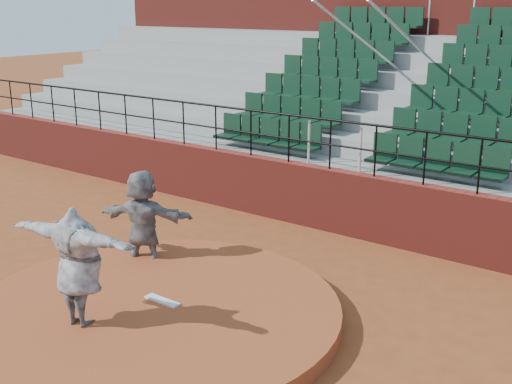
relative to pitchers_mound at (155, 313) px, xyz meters
The scene contains 9 objects.
ground 0.12m from the pitchers_mound, ahead, with size 90.00×90.00×0.00m, color brown.
pitchers_mound is the anchor object (origin of this frame).
pitching_rubber 0.21m from the pitchers_mound, 90.00° to the left, with size 0.60×0.15×0.03m, color white.
boundary_wall 5.03m from the pitchers_mound, 90.00° to the left, with size 24.00×0.30×1.30m, color maroon.
wall_railing 5.35m from the pitchers_mound, 90.00° to the left, with size 24.04×0.05×1.03m.
seating_deck 8.75m from the pitchers_mound, 90.00° to the left, with size 24.00×5.97×4.63m.
press_box_facade 13.06m from the pitchers_mound, 90.00° to the left, with size 24.00×3.00×7.10m, color maroon.
pitcher 1.45m from the pitchers_mound, 113.13° to the right, with size 2.09×0.57×1.70m, color black.
fielder 2.13m from the pitchers_mound, 140.22° to the left, with size 1.68×0.54×1.81m, color black.
Camera 1 is at (6.33, -6.01, 4.54)m, focal length 45.00 mm.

